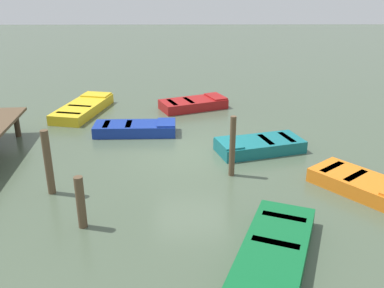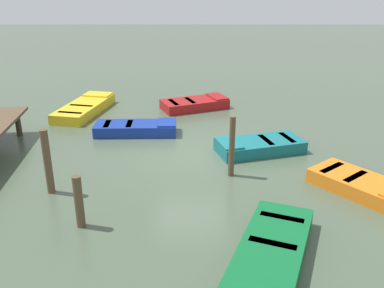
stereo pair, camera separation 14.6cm
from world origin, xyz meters
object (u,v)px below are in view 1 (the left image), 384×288
Objects in this scene: rowboat_blue at (136,128)px; rowboat_green at (272,259)px; rowboat_yellow at (83,108)px; mooring_piling_center at (81,202)px; rowboat_orange at (362,184)px; mooring_piling_mid_right at (48,163)px; rowboat_teal at (259,145)px; mooring_piling_near_left at (232,146)px; rowboat_red at (194,104)px.

rowboat_green is at bearing -66.46° from rowboat_blue.
rowboat_yellow is 3.00× the size of mooring_piling_center.
rowboat_yellow is (7.17, 9.15, -0.00)m from rowboat_orange.
mooring_piling_mid_right is at bearing -129.59° from rowboat_orange.
mooring_piling_mid_right reaches higher than rowboat_teal.
mooring_piling_center reaches higher than rowboat_green.
rowboat_orange and rowboat_yellow have the same top height.
rowboat_orange is (3.20, -3.04, 0.00)m from rowboat_green.
mooring_piling_mid_right is 1.39× the size of mooring_piling_center.
mooring_piling_mid_right is (-0.01, 8.36, 0.68)m from rowboat_orange.
mooring_piling_mid_right is at bearing -112.15° from rowboat_blue.
rowboat_teal is at bearing -165.28° from rowboat_green.
rowboat_green and rowboat_blue have the same top height.
mooring_piling_near_left is at bearing -146.48° from rowboat_orange.
rowboat_green is 4.41m from rowboat_orange.
rowboat_teal is 2.38× the size of mooring_piling_center.
rowboat_blue is at bearing -20.84° from mooring_piling_mid_right.
rowboat_red is 1.72× the size of mooring_piling_near_left.
mooring_piling_center reaches higher than rowboat_yellow.
rowboat_orange is 8.38m from mooring_piling_mid_right.
rowboat_red is (4.92, 2.10, -0.00)m from rowboat_teal.
mooring_piling_near_left is at bearing -54.01° from mooring_piling_center.
rowboat_red is 2.42× the size of mooring_piling_center.
rowboat_red is 3.88m from rowboat_blue.
mooring_piling_near_left reaches higher than rowboat_green.
rowboat_orange is at bearing -106.85° from mooring_piling_near_left.
rowboat_green is 8.53m from rowboat_blue.
mooring_piling_near_left is (4.24, 0.39, 0.69)m from rowboat_green.
rowboat_green is 1.32× the size of rowboat_teal.
rowboat_red is at bearing -70.98° from rowboat_yellow.
rowboat_teal is 3.67m from rowboat_orange.
mooring_piling_mid_right is (-7.76, 3.91, 0.68)m from rowboat_red.
rowboat_orange is at bearing -116.12° from rowboat_yellow.
rowboat_green is at bearing -83.15° from rowboat_orange.
rowboat_red is at bearing -151.36° from rowboat_green.
rowboat_teal is at bearing 179.92° from rowboat_orange.
mooring_piling_mid_right is at bearing 36.28° from mooring_piling_center.
rowboat_green is 2.26× the size of mooring_piling_mid_right.
mooring_piling_near_left is (-6.13, -5.73, 0.69)m from rowboat_yellow.
mooring_piling_near_left is at bearing -153.42° from rowboat_green.
rowboat_yellow is at bearing -128.12° from rowboat_green.
rowboat_teal is at bearing -89.60° from rowboat_red.
mooring_piling_near_left reaches higher than mooring_piling_mid_right.
mooring_piling_center is at bearing -89.22° from rowboat_green.
rowboat_red is 1.04× the size of rowboat_blue.
rowboat_green and rowboat_yellow have the same top height.
mooring_piling_center reaches higher than rowboat_orange.
mooring_piling_mid_right is at bearing -161.72° from rowboat_yellow.
rowboat_orange is 8.03m from rowboat_blue.
rowboat_orange is 1.58× the size of mooring_piling_mid_right.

